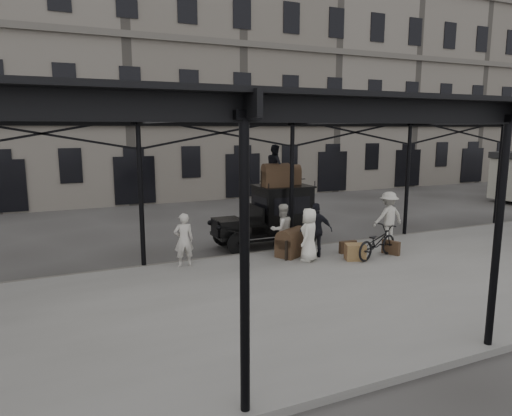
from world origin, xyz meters
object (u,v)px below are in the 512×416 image
Objects in this scene: steamer_trunk_platform at (291,244)px; bicycle at (377,242)px; taxi at (274,213)px; porter_official at (316,230)px; porter_left at (184,240)px; steamer_trunk_roof_near at (276,177)px.

bicycle is at bearing -58.39° from steamer_trunk_platform.
taxi is 1.90× the size of bicycle.
porter_official reaches higher than steamer_trunk_platform.
taxi is at bearing -153.53° from porter_left.
porter_left is 4.24m from steamer_trunk_roof_near.
steamer_trunk_roof_near is at bearing -51.07° from porter_official.
porter_left is at bearing -157.02° from taxi.
taxi reaches higher than steamer_trunk_platform.
porter_left is 4.16m from porter_official.
bicycle is (5.78, -1.62, -0.29)m from porter_left.
taxi is at bearing 76.49° from steamer_trunk_roof_near.
bicycle is at bearing 167.87° from porter_left.
porter_official is at bearing 173.65° from porter_left.
taxi reaches higher than porter_official.
porter_official is at bearing -62.13° from steamer_trunk_platform.
porter_left is 0.92× the size of porter_official.
porter_official reaches higher than porter_left.
steamer_trunk_roof_near is 2.59m from steamer_trunk_platform.
steamer_trunk_roof_near reaches higher than porter_official.
steamer_trunk_platform is (-0.33, -1.89, -0.68)m from taxi.
bicycle is 1.89× the size of steamer_trunk_platform.
taxi is at bearing 51.52° from steamer_trunk_platform.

